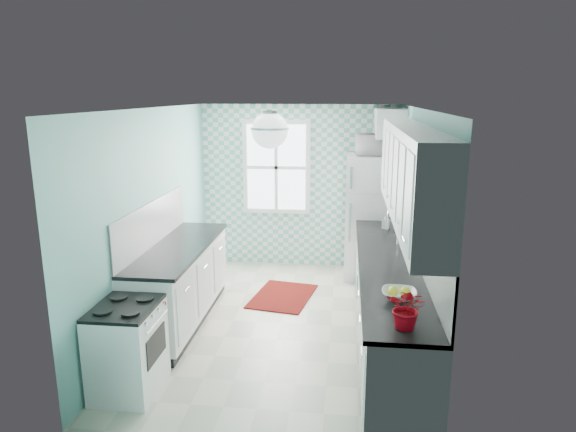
# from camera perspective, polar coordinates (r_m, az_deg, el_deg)

# --- Properties ---
(floor) EXTENTS (3.00, 4.40, 0.02)m
(floor) POSITION_cam_1_polar(r_m,az_deg,el_deg) (6.23, -0.74, -11.88)
(floor) COLOR beige
(floor) RESTS_ON ground
(ceiling) EXTENTS (3.00, 4.40, 0.02)m
(ceiling) POSITION_cam_1_polar(r_m,az_deg,el_deg) (5.63, -0.81, 11.98)
(ceiling) COLOR white
(ceiling) RESTS_ON wall_back
(wall_back) EXTENTS (3.00, 0.02, 2.50)m
(wall_back) POSITION_cam_1_polar(r_m,az_deg,el_deg) (7.95, 1.26, 3.29)
(wall_back) COLOR #73B8AE
(wall_back) RESTS_ON floor
(wall_front) EXTENTS (3.00, 0.02, 2.50)m
(wall_front) POSITION_cam_1_polar(r_m,az_deg,el_deg) (3.72, -5.17, -8.80)
(wall_front) COLOR #73B8AE
(wall_front) RESTS_ON floor
(wall_left) EXTENTS (0.02, 4.40, 2.50)m
(wall_left) POSITION_cam_1_polar(r_m,az_deg,el_deg) (6.17, -14.81, -0.15)
(wall_left) COLOR #73B8AE
(wall_left) RESTS_ON floor
(wall_right) EXTENTS (0.02, 4.40, 2.50)m
(wall_right) POSITION_cam_1_polar(r_m,az_deg,el_deg) (5.81, 14.17, -0.96)
(wall_right) COLOR #73B8AE
(wall_right) RESTS_ON floor
(accent_wall) EXTENTS (3.00, 0.01, 2.50)m
(accent_wall) POSITION_cam_1_polar(r_m,az_deg,el_deg) (7.93, 1.25, 3.26)
(accent_wall) COLOR #68B7A2
(accent_wall) RESTS_ON wall_back
(window) EXTENTS (1.04, 0.05, 1.44)m
(window) POSITION_cam_1_polar(r_m,az_deg,el_deg) (7.89, -1.30, 5.42)
(window) COLOR white
(window) RESTS_ON wall_back
(backsplash_right) EXTENTS (0.02, 3.60, 0.51)m
(backsplash_right) POSITION_cam_1_polar(r_m,az_deg,el_deg) (5.44, 14.43, -2.56)
(backsplash_right) COLOR white
(backsplash_right) RESTS_ON wall_right
(backsplash_left) EXTENTS (0.02, 2.15, 0.51)m
(backsplash_left) POSITION_cam_1_polar(r_m,az_deg,el_deg) (6.11, -14.84, -0.82)
(backsplash_left) COLOR white
(backsplash_left) RESTS_ON wall_left
(upper_cabinets_right) EXTENTS (0.33, 3.20, 0.90)m
(upper_cabinets_right) POSITION_cam_1_polar(r_m,az_deg,el_deg) (5.08, 13.48, 4.52)
(upper_cabinets_right) COLOR white
(upper_cabinets_right) RESTS_ON wall_right
(upper_cabinet_fridge) EXTENTS (0.40, 0.74, 0.40)m
(upper_cabinet_fridge) POSITION_cam_1_polar(r_m,az_deg,el_deg) (7.44, 11.19, 10.10)
(upper_cabinet_fridge) COLOR white
(upper_cabinet_fridge) RESTS_ON wall_right
(ceiling_light) EXTENTS (0.34, 0.34, 0.35)m
(ceiling_light) POSITION_cam_1_polar(r_m,az_deg,el_deg) (4.85, -2.04, 9.51)
(ceiling_light) COLOR silver
(ceiling_light) RESTS_ON ceiling
(base_cabinets_right) EXTENTS (0.60, 3.60, 0.90)m
(base_cabinets_right) POSITION_cam_1_polar(r_m,az_deg,el_deg) (5.65, 11.05, -9.77)
(base_cabinets_right) COLOR white
(base_cabinets_right) RESTS_ON floor
(countertop_right) EXTENTS (0.63, 3.60, 0.04)m
(countertop_right) POSITION_cam_1_polar(r_m,az_deg,el_deg) (5.48, 11.12, -5.25)
(countertop_right) COLOR black
(countertop_right) RESTS_ON base_cabinets_right
(base_cabinets_left) EXTENTS (0.60, 2.15, 0.90)m
(base_cabinets_left) POSITION_cam_1_polar(r_m,az_deg,el_deg) (6.24, -11.94, -7.55)
(base_cabinets_left) COLOR white
(base_cabinets_left) RESTS_ON floor
(countertop_left) EXTENTS (0.63, 2.15, 0.04)m
(countertop_left) POSITION_cam_1_polar(r_m,az_deg,el_deg) (6.08, -12.02, -3.42)
(countertop_left) COLOR black
(countertop_left) RESTS_ON base_cabinets_left
(fridge) EXTENTS (0.78, 0.78, 1.80)m
(fridge) POSITION_cam_1_polar(r_m,az_deg,el_deg) (7.59, 9.32, -0.07)
(fridge) COLOR white
(fridge) RESTS_ON floor
(stove) EXTENTS (0.54, 0.67, 0.81)m
(stove) POSITION_cam_1_polar(r_m,az_deg,el_deg) (4.99, -17.37, -13.75)
(stove) COLOR white
(stove) RESTS_ON floor
(sink) EXTENTS (0.46, 0.39, 0.53)m
(sink) POSITION_cam_1_polar(r_m,az_deg,el_deg) (6.27, 10.74, -2.73)
(sink) COLOR silver
(sink) RESTS_ON countertop_right
(rug) EXTENTS (0.89, 1.15, 0.02)m
(rug) POSITION_cam_1_polar(r_m,az_deg,el_deg) (6.96, -0.59, -8.89)
(rug) COLOR maroon
(rug) RESTS_ON floor
(dish_towel) EXTENTS (0.09, 0.23, 0.36)m
(dish_towel) POSITION_cam_1_polar(r_m,az_deg,el_deg) (6.20, 7.75, -7.21)
(dish_towel) COLOR #52A09A
(dish_towel) RESTS_ON base_cabinets_right
(fruit_bowl) EXTENTS (0.31, 0.31, 0.07)m
(fruit_bowl) POSITION_cam_1_polar(r_m,az_deg,el_deg) (4.56, 12.25, -8.49)
(fruit_bowl) COLOR silver
(fruit_bowl) RESTS_ON countertop_right
(potted_plant) EXTENTS (0.37, 0.35, 0.33)m
(potted_plant) POSITION_cam_1_polar(r_m,az_deg,el_deg) (3.97, 13.15, -9.94)
(potted_plant) COLOR #BC0709
(potted_plant) RESTS_ON countertop_right
(soap_bottle) EXTENTS (0.11, 0.12, 0.20)m
(soap_bottle) POSITION_cam_1_polar(r_m,az_deg,el_deg) (6.78, 10.85, -0.57)
(soap_bottle) COLOR #9CAEBA
(soap_bottle) RESTS_ON countertop_right
(microwave) EXTENTS (0.56, 0.39, 0.30)m
(microwave) POSITION_cam_1_polar(r_m,az_deg,el_deg) (7.42, 9.63, 7.83)
(microwave) COLOR white
(microwave) RESTS_ON fridge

